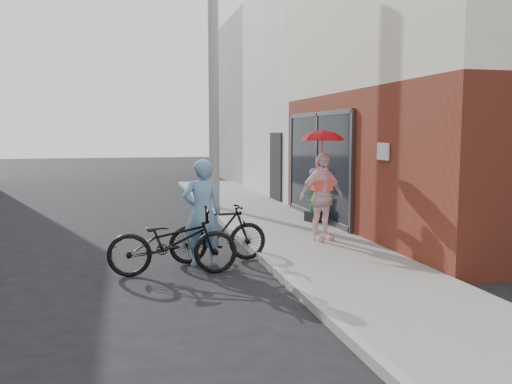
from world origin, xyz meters
name	(u,v)px	position (x,y,z in m)	size (l,w,h in m)	color
ground	(207,266)	(0.00, 0.00, 0.00)	(80.00, 80.00, 0.00)	black
sidewalk	(294,234)	(2.10, 2.00, 0.06)	(2.20, 24.00, 0.12)	gray
curb	(239,237)	(0.94, 2.00, 0.06)	(0.12, 24.00, 0.12)	#9E9E99
brick_building	(512,95)	(7.19, 2.01, 2.99)	(8.09, 8.00, 6.00)	#9B3B28
plaster_building	(374,94)	(7.20, 9.00, 3.50)	(8.00, 6.00, 7.00)	white
east_building_far	(308,104)	(7.20, 16.00, 3.50)	(8.00, 8.00, 7.00)	gray
utility_pole	(214,82)	(1.10, 6.00, 3.50)	(0.28, 0.28, 7.00)	#9E9E99
officer	(202,213)	(-0.07, 0.03, 0.87)	(0.63, 0.42, 1.73)	#6995BB
bike_left	(173,242)	(-0.59, -0.44, 0.51)	(0.68, 1.94, 1.02)	black
bike_right	(218,233)	(0.22, 0.22, 0.50)	(0.47, 1.65, 0.99)	black
kimono_woman	(322,197)	(2.33, 1.00, 0.95)	(0.97, 0.40, 1.66)	#FFD5D8
parasol	(322,134)	(2.33, 1.00, 2.13)	(0.80, 0.80, 0.70)	red
planter	(317,217)	(3.00, 3.06, 0.23)	(0.44, 0.44, 0.23)	black
potted_plant	(317,198)	(3.00, 3.06, 0.67)	(0.58, 0.51, 0.65)	#2E7436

